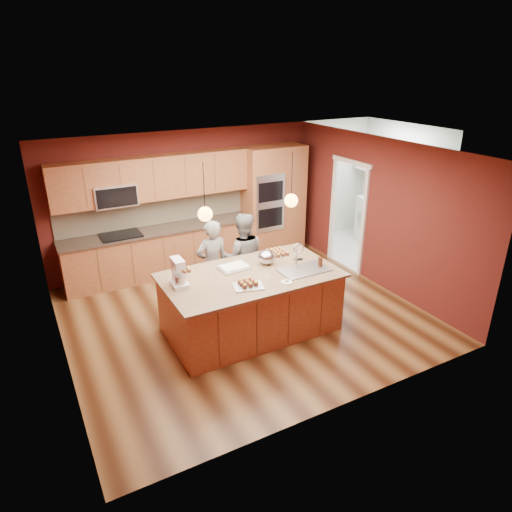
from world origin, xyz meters
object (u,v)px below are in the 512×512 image
island (252,302)px  stand_mixer (179,275)px  mixing_bowl (267,257)px  person_right (243,257)px  person_left (212,265)px

island → stand_mixer: (-1.08, 0.14, 0.65)m
stand_mixer → mixing_bowl: (1.46, 0.08, -0.07)m
island → person_right: 1.09m
person_right → person_left: bearing=21.7°
person_right → mixing_bowl: size_ratio=5.80×
person_left → stand_mixer: bearing=43.2°
island → person_left: bearing=102.4°
island → stand_mixer: 1.27m
person_left → mixing_bowl: size_ratio=5.68×
island → person_left: 1.05m
stand_mixer → island: bearing=-5.8°
person_right → mixing_bowl: 0.82m
person_right → island: bearing=92.1°
island → stand_mixer: size_ratio=6.33×
stand_mixer → mixing_bowl: size_ratio=1.52×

